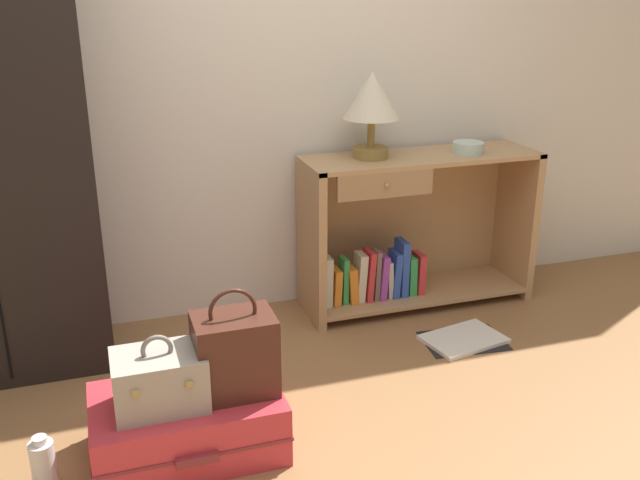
% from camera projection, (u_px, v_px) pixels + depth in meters
% --- Properties ---
extents(back_wall, '(6.40, 0.10, 2.60)m').
position_uv_depth(back_wall, '(235.00, 44.00, 3.23)').
color(back_wall, silver).
rests_on(back_wall, ground_plane).
extents(bookshelf, '(1.17, 0.38, 0.78)m').
position_uv_depth(bookshelf, '(408.00, 233.00, 3.57)').
color(bookshelf, tan).
rests_on(bookshelf, ground_plane).
extents(table_lamp, '(0.27, 0.27, 0.40)m').
position_uv_depth(table_lamp, '(372.00, 100.00, 3.28)').
color(table_lamp, olive).
rests_on(table_lamp, bookshelf).
extents(bowl, '(0.15, 0.15, 0.05)m').
position_uv_depth(bowl, '(468.00, 147.00, 3.46)').
color(bowl, silver).
rests_on(bowl, bookshelf).
extents(suitcase_large, '(0.66, 0.43, 0.22)m').
position_uv_depth(suitcase_large, '(188.00, 424.00, 2.47)').
color(suitcase_large, '#D1333D').
rests_on(suitcase_large, ground_plane).
extents(train_case, '(0.30, 0.23, 0.27)m').
position_uv_depth(train_case, '(160.00, 380.00, 2.35)').
color(train_case, '#A89E8E').
rests_on(train_case, suitcase_large).
extents(handbag, '(0.28, 0.20, 0.39)m').
position_uv_depth(handbag, '(235.00, 353.00, 2.42)').
color(handbag, '#472319').
rests_on(handbag, suitcase_large).
extents(bottle, '(0.08, 0.08, 0.19)m').
position_uv_depth(bottle, '(43.00, 464.00, 2.31)').
color(bottle, white).
rests_on(bottle, ground_plane).
extents(open_book_on_floor, '(0.40, 0.31, 0.02)m').
position_uv_depth(open_book_on_floor, '(463.00, 339.00, 3.27)').
color(open_book_on_floor, white).
rests_on(open_book_on_floor, ground_plane).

